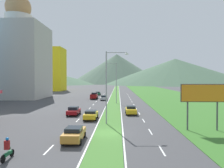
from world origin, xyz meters
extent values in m
plane|color=#424244|center=(0.00, 0.00, 0.00)|extent=(600.00, 600.00, 0.00)
cube|color=#477F33|center=(0.00, 60.00, 0.03)|extent=(3.20, 240.00, 0.06)
cube|color=#387028|center=(20.60, 60.00, 0.03)|extent=(24.00, 240.00, 0.06)
cube|color=silver|center=(-5.10, -6.00, 0.01)|extent=(0.16, 2.80, 0.01)
cube|color=silver|center=(-5.10, 1.01, 0.01)|extent=(0.16, 2.80, 0.01)
cube|color=silver|center=(-5.10, 8.01, 0.01)|extent=(0.16, 2.80, 0.01)
cube|color=silver|center=(-5.10, 15.01, 0.01)|extent=(0.16, 2.80, 0.01)
cube|color=silver|center=(-5.10, 22.01, 0.01)|extent=(0.16, 2.80, 0.01)
cube|color=silver|center=(-5.10, 29.01, 0.01)|extent=(0.16, 2.80, 0.01)
cube|color=silver|center=(-5.10, 36.02, 0.01)|extent=(0.16, 2.80, 0.01)
cube|color=silver|center=(-5.10, 43.02, 0.01)|extent=(0.16, 2.80, 0.01)
cube|color=silver|center=(-5.10, 50.02, 0.01)|extent=(0.16, 2.80, 0.01)
cube|color=silver|center=(-5.10, 57.02, 0.01)|extent=(0.16, 2.80, 0.01)
cube|color=silver|center=(-5.10, 64.02, 0.01)|extent=(0.16, 2.80, 0.01)
cube|color=silver|center=(-5.10, 71.02, 0.01)|extent=(0.16, 2.80, 0.01)
cube|color=silver|center=(5.10, -6.00, 0.01)|extent=(0.16, 2.80, 0.01)
cube|color=silver|center=(5.10, 1.01, 0.01)|extent=(0.16, 2.80, 0.01)
cube|color=silver|center=(5.10, 8.01, 0.01)|extent=(0.16, 2.80, 0.01)
cube|color=silver|center=(5.10, 15.01, 0.01)|extent=(0.16, 2.80, 0.01)
cube|color=silver|center=(5.10, 22.01, 0.01)|extent=(0.16, 2.80, 0.01)
cube|color=silver|center=(5.10, 29.01, 0.01)|extent=(0.16, 2.80, 0.01)
cube|color=silver|center=(5.10, 36.02, 0.01)|extent=(0.16, 2.80, 0.01)
cube|color=silver|center=(5.10, 43.02, 0.01)|extent=(0.16, 2.80, 0.01)
cube|color=silver|center=(5.10, 50.02, 0.01)|extent=(0.16, 2.80, 0.01)
cube|color=silver|center=(5.10, 57.02, 0.01)|extent=(0.16, 2.80, 0.01)
cube|color=silver|center=(5.10, 64.02, 0.01)|extent=(0.16, 2.80, 0.01)
cube|color=silver|center=(5.10, 71.02, 0.01)|extent=(0.16, 2.80, 0.01)
cube|color=silver|center=(-1.75, 60.00, 0.01)|extent=(0.16, 240.00, 0.01)
cube|color=silver|center=(1.75, 60.00, 0.01)|extent=(0.16, 240.00, 0.01)
cube|color=#B7B2A8|center=(-32.67, 47.38, 12.39)|extent=(17.69, 17.69, 24.77)
cylinder|color=beige|center=(-32.67, 47.38, 26.46)|extent=(8.87, 8.87, 3.38)
sphere|color=#B27F4C|center=(-32.67, 47.38, 30.68)|extent=(8.44, 8.44, 8.44)
cube|color=yellow|center=(-36.39, 94.91, 11.92)|extent=(13.97, 13.97, 23.83)
cone|color=#47664C|center=(-103.94, 249.65, 10.03)|extent=(159.12, 159.12, 20.06)
cone|color=#516B56|center=(-0.99, 294.14, 21.79)|extent=(137.58, 137.58, 43.58)
cone|color=#47664C|center=(72.08, 246.08, 16.01)|extent=(179.54, 179.54, 32.03)
cylinder|color=#99999E|center=(-0.51, 5.35, 5.16)|extent=(0.18, 0.18, 10.32)
cylinder|color=#99999E|center=(0.94, 5.35, 10.17)|extent=(2.90, 0.11, 0.10)
ellipsoid|color=silver|center=(2.39, 5.36, 9.97)|extent=(0.56, 0.28, 0.20)
cylinder|color=#99999E|center=(0.67, 31.66, 5.37)|extent=(0.18, 0.18, 10.74)
cylinder|color=#99999E|center=(-0.66, 31.79, 10.59)|extent=(2.67, 0.36, 0.10)
ellipsoid|color=silver|center=(-1.99, 31.92, 10.39)|extent=(0.56, 0.28, 0.20)
cylinder|color=#4C4C51|center=(9.79, 1.72, 1.83)|extent=(0.20, 0.20, 3.65)
cylinder|color=#4C4C51|center=(13.43, 1.72, 1.83)|extent=(0.20, 0.20, 3.65)
cube|color=orange|center=(11.61, 1.62, 4.68)|extent=(5.19, 0.16, 2.06)
cube|color=#4C4C51|center=(11.61, 1.74, 4.68)|extent=(5.39, 0.08, 2.26)
cube|color=#B2B2B7|center=(-3.18, 40.27, 0.64)|extent=(1.78, 4.11, 0.65)
cube|color=black|center=(-3.18, 40.10, 1.22)|extent=(1.53, 1.81, 0.50)
cylinder|color=black|center=(-4.04, 41.54, 0.32)|extent=(0.22, 0.64, 0.64)
cylinder|color=black|center=(-2.33, 41.54, 0.32)|extent=(0.22, 0.64, 0.64)
cylinder|color=black|center=(-4.04, 38.99, 0.32)|extent=(0.22, 0.64, 0.64)
cylinder|color=black|center=(-2.33, 38.99, 0.32)|extent=(0.22, 0.64, 0.64)
cube|color=maroon|center=(-6.76, 12.93, 0.65)|extent=(1.85, 4.14, 0.66)
cube|color=black|center=(-6.76, 12.77, 1.25)|extent=(1.59, 1.82, 0.54)
cylinder|color=black|center=(-7.65, 14.21, 0.32)|extent=(0.22, 0.64, 0.64)
cylinder|color=black|center=(-5.88, 14.21, 0.32)|extent=(0.22, 0.64, 0.64)
cylinder|color=black|center=(-7.65, 11.65, 0.32)|extent=(0.22, 0.64, 0.64)
cylinder|color=black|center=(-5.88, 11.65, 0.32)|extent=(0.22, 0.64, 0.64)
cube|color=yellow|center=(3.51, 14.17, 0.68)|extent=(1.86, 4.21, 0.72)
cube|color=black|center=(3.51, 14.33, 1.27)|extent=(1.60, 1.85, 0.47)
cylinder|color=black|center=(4.40, 12.86, 0.32)|extent=(0.22, 0.64, 0.64)
cylinder|color=black|center=(2.62, 12.86, 0.32)|extent=(0.22, 0.64, 0.64)
cylinder|color=black|center=(4.40, 15.47, 0.32)|extent=(0.22, 0.64, 0.64)
cylinder|color=black|center=(2.62, 15.47, 0.32)|extent=(0.22, 0.64, 0.64)
cube|color=yellow|center=(-3.18, 8.99, 0.67)|extent=(1.90, 4.54, 0.70)
cube|color=black|center=(-3.18, 8.81, 1.22)|extent=(1.63, 2.00, 0.41)
cylinder|color=black|center=(-4.09, 10.40, 0.32)|extent=(0.22, 0.64, 0.64)
cylinder|color=black|center=(-2.27, 10.40, 0.32)|extent=(0.22, 0.64, 0.64)
cylinder|color=black|center=(-4.09, 7.58, 0.32)|extent=(0.22, 0.64, 0.64)
cylinder|color=black|center=(-2.27, 7.58, 0.32)|extent=(0.22, 0.64, 0.64)
cube|color=#C6842D|center=(-3.36, -3.24, 0.70)|extent=(1.80, 4.33, 0.76)
cube|color=black|center=(-3.36, -3.41, 1.29)|extent=(1.55, 1.90, 0.40)
cylinder|color=black|center=(-4.22, -1.90, 0.32)|extent=(0.22, 0.64, 0.64)
cylinder|color=black|center=(-2.49, -1.90, 0.32)|extent=(0.22, 0.64, 0.64)
cylinder|color=black|center=(-4.22, -4.58, 0.32)|extent=(0.22, 0.64, 0.64)
cylinder|color=black|center=(-2.49, -4.58, 0.32)|extent=(0.22, 0.64, 0.64)
cube|color=#0C5128|center=(-7.02, 61.43, 0.63)|extent=(1.86, 4.38, 0.62)
cube|color=black|center=(-7.02, 61.26, 1.17)|extent=(1.60, 1.93, 0.47)
cylinder|color=black|center=(-7.92, 62.79, 0.32)|extent=(0.22, 0.64, 0.64)
cylinder|color=black|center=(-6.13, 62.79, 0.32)|extent=(0.22, 0.64, 0.64)
cylinder|color=black|center=(-7.92, 60.08, 0.32)|extent=(0.22, 0.64, 0.64)
cylinder|color=black|center=(-6.13, 60.08, 0.32)|extent=(0.22, 0.64, 0.64)
cube|color=maroon|center=(-6.64, 44.14, 0.80)|extent=(2.00, 5.40, 0.80)
cube|color=black|center=(-6.64, 45.74, 1.60)|extent=(1.84, 2.00, 0.80)
cube|color=maroon|center=(-7.58, 43.04, 1.42)|extent=(0.10, 3.20, 0.44)
cube|color=maroon|center=(-5.70, 43.04, 1.42)|extent=(0.10, 3.20, 0.44)
cube|color=maroon|center=(-6.64, 41.49, 1.42)|extent=(1.84, 0.10, 0.44)
cylinder|color=black|center=(-7.60, 45.76, 0.40)|extent=(0.26, 0.80, 0.80)
cylinder|color=black|center=(-5.68, 45.76, 0.40)|extent=(0.26, 0.80, 0.80)
cylinder|color=black|center=(-7.60, 42.52, 0.40)|extent=(0.26, 0.80, 0.80)
cylinder|color=black|center=(-5.68, 42.52, 0.40)|extent=(0.26, 0.80, 0.80)
cylinder|color=black|center=(-7.59, -7.80, 0.30)|extent=(0.10, 0.60, 0.60)
cylinder|color=black|center=(-7.59, -9.20, 0.30)|extent=(0.12, 0.60, 0.60)
cube|color=#0C5128|center=(-7.59, -8.50, 0.47)|extent=(0.20, 1.12, 0.25)
ellipsoid|color=#0C5128|center=(-7.59, -8.30, 0.83)|extent=(0.24, 0.44, 0.24)
cube|color=maroon|center=(-7.59, -8.60, 1.20)|extent=(0.36, 0.28, 0.70)
sphere|color=blue|center=(-7.59, -8.55, 1.67)|extent=(0.26, 0.26, 0.26)
camera|label=1|loc=(1.19, -25.26, 6.38)|focal=34.66mm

